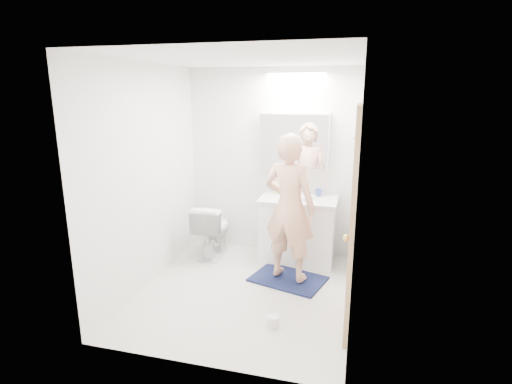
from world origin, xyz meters
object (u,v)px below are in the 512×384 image
(person, at_px, (289,208))
(soap_bottle_a, at_px, (276,186))
(medicine_cabinet, at_px, (294,141))
(soap_bottle_b, at_px, (284,187))
(vanity_cabinet, at_px, (298,231))
(toothbrush_cup, at_px, (319,193))
(toilet, at_px, (213,229))
(toilet_paper_roll, at_px, (273,321))

(person, distance_m, soap_bottle_a, 0.81)
(medicine_cabinet, xyz_separation_m, soap_bottle_b, (-0.12, -0.03, -0.59))
(vanity_cabinet, relative_size, toothbrush_cup, 9.56)
(person, bearing_deg, soap_bottle_b, -58.54)
(medicine_cabinet, bearing_deg, vanity_cabinet, -62.56)
(toilet, relative_size, soap_bottle_a, 3.43)
(toilet, xyz_separation_m, person, (1.09, -0.48, 0.51))
(soap_bottle_a, bearing_deg, soap_bottle_b, 18.85)
(toilet, xyz_separation_m, soap_bottle_a, (0.79, 0.27, 0.57))
(soap_bottle_b, bearing_deg, medicine_cabinet, 14.49)
(vanity_cabinet, relative_size, medicine_cabinet, 1.02)
(person, height_order, soap_bottle_b, person)
(medicine_cabinet, xyz_separation_m, toilet_paper_roll, (0.13, -1.75, -1.45))
(person, distance_m, soap_bottle_b, 0.80)
(medicine_cabinet, distance_m, toilet, 1.55)
(toilet, bearing_deg, soap_bottle_b, -163.45)
(vanity_cabinet, bearing_deg, soap_bottle_b, 141.36)
(vanity_cabinet, distance_m, person, 0.76)
(soap_bottle_a, height_order, toothbrush_cup, soap_bottle_a)
(toilet, relative_size, toothbrush_cup, 7.46)
(toothbrush_cup, bearing_deg, vanity_cabinet, -144.78)
(toilet_paper_roll, bearing_deg, vanity_cabinet, 90.68)
(vanity_cabinet, bearing_deg, toilet_paper_roll, -89.32)
(medicine_cabinet, height_order, toothbrush_cup, medicine_cabinet)
(soap_bottle_a, bearing_deg, toilet, -161.41)
(soap_bottle_b, bearing_deg, vanity_cabinet, -38.64)
(toilet, distance_m, soap_bottle_a, 1.01)
(toilet, bearing_deg, soap_bottle_a, -163.48)
(soap_bottle_b, xyz_separation_m, toothbrush_cup, (0.45, -0.02, -0.05))
(medicine_cabinet, relative_size, person, 0.54)
(medicine_cabinet, distance_m, soap_bottle_a, 0.62)
(toothbrush_cup, bearing_deg, soap_bottle_a, -178.94)
(medicine_cabinet, distance_m, toilet_paper_roll, 2.28)
(person, relative_size, toothbrush_cup, 17.37)
(soap_bottle_a, xyz_separation_m, toothbrush_cup, (0.54, 0.01, -0.06))
(soap_bottle_b, bearing_deg, toilet, -161.38)
(vanity_cabinet, height_order, toilet_paper_roll, vanity_cabinet)
(toilet_paper_roll, bearing_deg, person, 91.81)
(person, bearing_deg, vanity_cabinet, -75.08)
(vanity_cabinet, xyz_separation_m, toilet, (-1.10, -0.12, -0.04))
(person, height_order, toothbrush_cup, person)
(vanity_cabinet, height_order, toothbrush_cup, toothbrush_cup)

